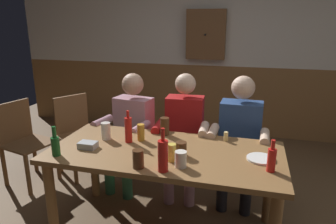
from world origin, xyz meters
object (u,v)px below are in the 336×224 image
pint_glass_5 (106,131)px  chair_empty_near_right (23,140)px  condiment_caddy (88,145)px  pint_glass_6 (181,159)px  person_2 (240,134)px  pint_glass_3 (138,159)px  pint_glass_1 (181,149)px  pint_glass_2 (165,126)px  pint_glass_0 (172,153)px  plate_0 (261,159)px  bottle_0 (128,129)px  wall_dart_cabinet (206,34)px  person_0 (130,126)px  dining_table (165,162)px  person_1 (184,130)px  bottle_2 (272,159)px  table_candle (226,136)px  bottle_3 (163,155)px  chair_empty_near_left (78,132)px  bottle_1 (55,145)px  pint_glass_4 (141,132)px

pint_glass_5 → chair_empty_near_right: bearing=164.1°
condiment_caddy → pint_glass_6: size_ratio=1.23×
person_2 → pint_glass_3: bearing=59.2°
pint_glass_1 → pint_glass_2: 0.46m
pint_glass_0 → pint_glass_6: bearing=-41.1°
chair_empty_near_right → plate_0: bearing=94.5°
plate_0 → pint_glass_1: 0.58m
pint_glass_0 → pint_glass_2: size_ratio=0.84×
bottle_0 → wall_dart_cabinet: size_ratio=0.39×
pint_glass_5 → person_0: bearing=90.6°
dining_table → chair_empty_near_right: (-1.69, 0.42, -0.15)m
person_1 → person_2: person_2 is taller
dining_table → chair_empty_near_right: size_ratio=2.06×
person_0 → bottle_2: bearing=158.8°
condiment_caddy → pint_glass_5: bearing=76.3°
pint_glass_2 → pint_glass_0: bearing=-68.9°
table_candle → bottle_3: (-0.36, -0.66, 0.08)m
dining_table → condiment_caddy: bearing=-168.9°
table_candle → bottle_2: size_ratio=0.36×
condiment_caddy → plate_0: size_ratio=0.69×
dining_table → wall_dart_cabinet: size_ratio=2.58×
dining_table → wall_dart_cabinet: wall_dart_cabinet is taller
chair_empty_near_left → plate_0: chair_empty_near_left is taller
person_1 → pint_glass_6: person_1 is taller
bottle_1 → pint_glass_4: (0.51, 0.45, -0.01)m
dining_table → person_2: person_2 is taller
bottle_2 → pint_glass_3: 0.90m
dining_table → wall_dart_cabinet: 2.58m
person_1 → pint_glass_5: person_1 is taller
pint_glass_1 → pint_glass_5: bearing=166.7°
pint_glass_0 → pint_glass_1: 0.12m
chair_empty_near_left → bottle_1: size_ratio=3.85×
bottle_0 → pint_glass_3: bottle_0 is taller
pint_glass_4 → pint_glass_5: size_ratio=0.98×
chair_empty_near_left → pint_glass_5: size_ratio=6.05×
bottle_2 → pint_glass_6: (-0.60, -0.09, -0.03)m
person_0 → pint_glass_2: person_0 is taller
bottle_1 → pint_glass_0: 0.87m
bottle_2 → dining_table: bearing=169.0°
bottle_3 → pint_glass_2: 0.70m
pint_glass_3 → table_candle: bearing=50.7°
dining_table → pint_glass_3: pint_glass_3 is taller
pint_glass_5 → chair_empty_near_left: bearing=135.7°
pint_glass_3 → bottle_0: bearing=119.9°
condiment_caddy → wall_dart_cabinet: bearing=78.2°
pint_glass_2 → pint_glass_4: bearing=-130.2°
pint_glass_3 → dining_table: bearing=73.8°
pint_glass_6 → bottle_1: bearing=-176.3°
bottle_3 → wall_dart_cabinet: bearing=93.2°
person_2 → pint_glass_1: bearing=63.1°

